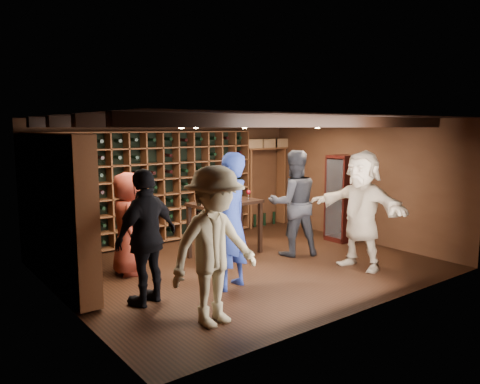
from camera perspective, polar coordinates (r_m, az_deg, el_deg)
ground at (r=8.10m, az=0.58°, el=-8.92°), size 6.00×6.00×0.00m
room_shell at (r=7.79m, az=0.37°, el=8.47°), size 6.00×6.00×6.00m
wine_rack_back at (r=9.52m, az=-10.56°, el=0.57°), size 4.65×0.30×2.20m
wine_rack_left at (r=7.31m, az=-21.47°, el=-2.05°), size 0.30×2.65×2.20m
crate_shelf at (r=11.10m, az=3.09°, el=3.89°), size 1.20×0.32×2.07m
display_cabinet at (r=9.89m, az=12.39°, el=-0.93°), size 0.55×0.50×1.75m
man_blue_shirt at (r=6.76m, az=-1.27°, el=-3.59°), size 0.83×0.67×1.99m
man_grey_suit at (r=8.60m, az=6.55°, el=-1.36°), size 1.15×1.05×1.93m
guest_red_floral at (r=7.66m, az=-13.47°, el=-3.76°), size 0.80×0.95×1.65m
guest_woman_black at (r=6.31m, az=-11.30°, el=-5.40°), size 1.15×0.78×1.81m
guest_khaki at (r=5.54m, az=-3.11°, el=-6.65°), size 1.29×0.82×1.90m
guest_beige at (r=8.01m, az=14.57°, el=-2.10°), size 0.73×1.87×1.97m
tasting_table at (r=8.53m, az=-1.82°, el=-2.02°), size 1.37×0.75×1.29m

